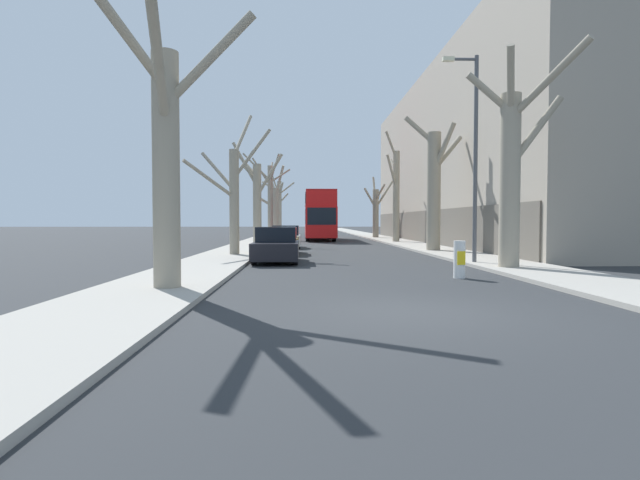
{
  "coord_description": "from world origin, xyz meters",
  "views": [
    {
      "loc": [
        -2.03,
        -9.18,
        1.7
      ],
      "look_at": [
        -0.67,
        30.74,
        0.2
      ],
      "focal_mm": 28.0,
      "sensor_mm": 36.0,
      "label": 1
    }
  ],
  "objects_px": {
    "street_tree_left_4": "(276,207)",
    "lamp_post": "(473,149)",
    "street_tree_right_1": "(434,187)",
    "parked_car_0": "(276,246)",
    "traffic_bollard": "(459,259)",
    "street_tree_left_0": "(166,155)",
    "street_tree_left_2": "(256,197)",
    "street_tree_left_3": "(270,196)",
    "street_tree_left_1": "(234,193)",
    "parked_car_1": "(282,241)",
    "street_tree_left_5": "(279,204)",
    "parked_car_2": "(286,237)",
    "street_tree_right_0": "(512,168)",
    "street_tree_right_3": "(376,209)",
    "double_decker_bus": "(319,213)",
    "street_tree_right_2": "(396,193)"
  },
  "relations": [
    {
      "from": "parked_car_0",
      "to": "street_tree_left_4",
      "type": "bearing_deg",
      "value": 93.18
    },
    {
      "from": "lamp_post",
      "to": "double_decker_bus",
      "type": "bearing_deg",
      "value": 101.03
    },
    {
      "from": "street_tree_left_0",
      "to": "parked_car_0",
      "type": "height_order",
      "value": "street_tree_left_0"
    },
    {
      "from": "double_decker_bus",
      "to": "parked_car_0",
      "type": "relative_size",
      "value": 2.69
    },
    {
      "from": "street_tree_left_2",
      "to": "street_tree_left_4",
      "type": "relative_size",
      "value": 0.9
    },
    {
      "from": "double_decker_bus",
      "to": "traffic_bollard",
      "type": "xyz_separation_m",
      "value": [
        3.19,
        -30.6,
        -1.89
      ]
    },
    {
      "from": "traffic_bollard",
      "to": "parked_car_0",
      "type": "bearing_deg",
      "value": 134.12
    },
    {
      "from": "street_tree_right_2",
      "to": "street_tree_left_4",
      "type": "bearing_deg",
      "value": 118.14
    },
    {
      "from": "street_tree_right_3",
      "to": "lamp_post",
      "type": "relative_size",
      "value": 0.77
    },
    {
      "from": "street_tree_right_0",
      "to": "double_decker_bus",
      "type": "bearing_deg",
      "value": 101.39
    },
    {
      "from": "street_tree_right_1",
      "to": "lamp_post",
      "type": "height_order",
      "value": "lamp_post"
    },
    {
      "from": "lamp_post",
      "to": "traffic_bollard",
      "type": "bearing_deg",
      "value": -113.16
    },
    {
      "from": "street_tree_left_1",
      "to": "parked_car_0",
      "type": "xyz_separation_m",
      "value": [
        2.24,
        -3.49,
        -2.37
      ]
    },
    {
      "from": "street_tree_left_2",
      "to": "double_decker_bus",
      "type": "relative_size",
      "value": 0.67
    },
    {
      "from": "street_tree_left_3",
      "to": "lamp_post",
      "type": "relative_size",
      "value": 1.01
    },
    {
      "from": "street_tree_right_0",
      "to": "street_tree_left_5",
      "type": "bearing_deg",
      "value": 101.17
    },
    {
      "from": "street_tree_left_1",
      "to": "street_tree_right_1",
      "type": "distance_m",
      "value": 11.0
    },
    {
      "from": "street_tree_right_3",
      "to": "parked_car_1",
      "type": "xyz_separation_m",
      "value": [
        -8.38,
        -23.44,
        -2.26
      ]
    },
    {
      "from": "street_tree_left_0",
      "to": "street_tree_right_1",
      "type": "bearing_deg",
      "value": 55.7
    },
    {
      "from": "street_tree_left_2",
      "to": "street_tree_right_0",
      "type": "distance_m",
      "value": 21.4
    },
    {
      "from": "parked_car_2",
      "to": "street_tree_left_4",
      "type": "bearing_deg",
      "value": 94.5
    },
    {
      "from": "street_tree_right_0",
      "to": "parked_car_1",
      "type": "distance_m",
      "value": 12.55
    },
    {
      "from": "street_tree_left_1",
      "to": "street_tree_left_5",
      "type": "bearing_deg",
      "value": 90.0
    },
    {
      "from": "street_tree_right_1",
      "to": "parked_car_1",
      "type": "distance_m",
      "value": 8.93
    },
    {
      "from": "street_tree_left_1",
      "to": "street_tree_left_3",
      "type": "bearing_deg",
      "value": 89.48
    },
    {
      "from": "street_tree_left_4",
      "to": "street_tree_left_5",
      "type": "height_order",
      "value": "street_tree_left_5"
    },
    {
      "from": "street_tree_left_0",
      "to": "street_tree_right_3",
      "type": "relative_size",
      "value": 1.05
    },
    {
      "from": "parked_car_2",
      "to": "parked_car_1",
      "type": "bearing_deg",
      "value": -90.0
    },
    {
      "from": "street_tree_left_0",
      "to": "street_tree_left_5",
      "type": "xyz_separation_m",
      "value": [
        -0.12,
        58.47,
        0.89
      ]
    },
    {
      "from": "street_tree_left_2",
      "to": "street_tree_left_3",
      "type": "distance_m",
      "value": 11.44
    },
    {
      "from": "street_tree_left_1",
      "to": "street_tree_left_3",
      "type": "distance_m",
      "value": 22.87
    },
    {
      "from": "parked_car_0",
      "to": "parked_car_2",
      "type": "relative_size",
      "value": 1.01
    },
    {
      "from": "street_tree_left_3",
      "to": "street_tree_right_0",
      "type": "xyz_separation_m",
      "value": [
        10.34,
        -30.06,
        -0.55
      ]
    },
    {
      "from": "street_tree_right_1",
      "to": "parked_car_0",
      "type": "distance_m",
      "value": 10.98
    },
    {
      "from": "street_tree_left_4",
      "to": "parked_car_0",
      "type": "distance_m",
      "value": 38.13
    },
    {
      "from": "street_tree_left_0",
      "to": "street_tree_right_1",
      "type": "distance_m",
      "value": 18.53
    },
    {
      "from": "street_tree_right_1",
      "to": "street_tree_right_2",
      "type": "xyz_separation_m",
      "value": [
        0.07,
        11.81,
        0.29
      ]
    },
    {
      "from": "street_tree_right_2",
      "to": "parked_car_1",
      "type": "relative_size",
      "value": 2.22
    },
    {
      "from": "street_tree_right_1",
      "to": "lamp_post",
      "type": "bearing_deg",
      "value": -94.46
    },
    {
      "from": "street_tree_left_2",
      "to": "street_tree_right_2",
      "type": "relative_size",
      "value": 0.84
    },
    {
      "from": "double_decker_bus",
      "to": "street_tree_left_1",
      "type": "bearing_deg",
      "value": -102.89
    },
    {
      "from": "street_tree_left_3",
      "to": "lamp_post",
      "type": "bearing_deg",
      "value": -70.76
    },
    {
      "from": "street_tree_left_2",
      "to": "street_tree_left_3",
      "type": "xyz_separation_m",
      "value": [
        0.18,
        11.42,
        0.67
      ]
    },
    {
      "from": "street_tree_left_4",
      "to": "lamp_post",
      "type": "height_order",
      "value": "street_tree_left_4"
    },
    {
      "from": "street_tree_left_0",
      "to": "lamp_post",
      "type": "bearing_deg",
      "value": 36.48
    },
    {
      "from": "parked_car_1",
      "to": "street_tree_left_0",
      "type": "bearing_deg",
      "value": -98.6
    },
    {
      "from": "street_tree_left_4",
      "to": "lamp_post",
      "type": "relative_size",
      "value": 1.01
    },
    {
      "from": "traffic_bollard",
      "to": "street_tree_left_0",
      "type": "bearing_deg",
      "value": -160.5
    },
    {
      "from": "street_tree_left_2",
      "to": "parked_car_0",
      "type": "relative_size",
      "value": 1.81
    },
    {
      "from": "parked_car_1",
      "to": "lamp_post",
      "type": "bearing_deg",
      "value": -41.27
    }
  ]
}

